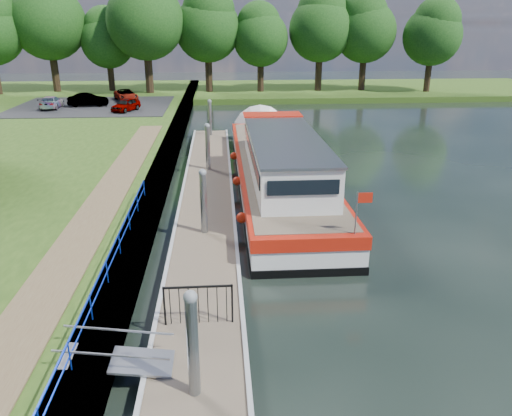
{
  "coord_description": "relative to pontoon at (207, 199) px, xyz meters",
  "views": [
    {
      "loc": [
        0.69,
        -9.45,
        8.05
      ],
      "look_at": [
        1.99,
        8.36,
        1.4
      ],
      "focal_mm": 35.0,
      "sensor_mm": 36.0,
      "label": 1
    }
  ],
  "objects": [
    {
      "name": "ground",
      "position": [
        0.0,
        -13.0,
        -0.18
      ],
      "size": [
        160.0,
        160.0,
        0.0
      ],
      "primitive_type": "plane",
      "color": "black",
      "rests_on": "ground"
    },
    {
      "name": "bank_edge",
      "position": [
        -2.55,
        2.0,
        0.2
      ],
      "size": [
        1.1,
        90.0,
        0.78
      ],
      "primitive_type": "cube",
      "color": "#473D2D",
      "rests_on": "ground"
    },
    {
      "name": "far_bank",
      "position": [
        12.0,
        39.0,
        0.12
      ],
      "size": [
        60.0,
        18.0,
        0.6
      ],
      "primitive_type": "cube",
      "color": "#2B4914",
      "rests_on": "ground"
    },
    {
      "name": "footpath",
      "position": [
        -4.4,
        -5.0,
        0.62
      ],
      "size": [
        1.6,
        40.0,
        0.05
      ],
      "primitive_type": "cube",
      "color": "brown",
      "rests_on": "riverbank"
    },
    {
      "name": "carpark",
      "position": [
        -11.0,
        25.0,
        0.62
      ],
      "size": [
        14.0,
        12.0,
        0.06
      ],
      "primitive_type": "cube",
      "color": "black",
      "rests_on": "riverbank"
    },
    {
      "name": "blue_fence",
      "position": [
        -2.75,
        -10.0,
        1.13
      ],
      "size": [
        0.04,
        18.04,
        0.72
      ],
      "color": "#0C2DBF",
      "rests_on": "riverbank"
    },
    {
      "name": "pontoon",
      "position": [
        0.0,
        0.0,
        0.0
      ],
      "size": [
        2.5,
        30.0,
        0.56
      ],
      "color": "brown",
      "rests_on": "ground"
    },
    {
      "name": "mooring_piles",
      "position": [
        0.0,
        0.0,
        1.1
      ],
      "size": [
        0.3,
        27.3,
        3.55
      ],
      "color": "gray",
      "rests_on": "ground"
    },
    {
      "name": "gangway",
      "position": [
        -1.85,
        -12.5,
        0.44
      ],
      "size": [
        2.58,
        1.0,
        0.92
      ],
      "color": "#A5A8AD",
      "rests_on": "ground"
    },
    {
      "name": "gate_panel",
      "position": [
        -0.0,
        -10.8,
        0.97
      ],
      "size": [
        1.85,
        0.05,
        1.15
      ],
      "color": "black",
      "rests_on": "ground"
    },
    {
      "name": "barge",
      "position": [
        3.6,
        2.69,
        0.9
      ],
      "size": [
        4.36,
        21.15,
        4.78
      ],
      "color": "black",
      "rests_on": "ground"
    },
    {
      "name": "horizon_trees",
      "position": [
        -1.61,
        35.68,
        7.76
      ],
      "size": [
        54.38,
        10.03,
        12.87
      ],
      "color": "#332316",
      "rests_on": "ground"
    },
    {
      "name": "car_a",
      "position": [
        -7.4,
        21.85,
        1.19
      ],
      "size": [
        2.46,
        3.43,
        1.08
      ],
      "primitive_type": "imported",
      "rotation": [
        0.0,
        0.0,
        -0.42
      ],
      "color": "#999999",
      "rests_on": "carpark"
    },
    {
      "name": "car_b",
      "position": [
        -11.32,
        24.83,
        1.24
      ],
      "size": [
        3.68,
        1.68,
        1.17
      ],
      "primitive_type": "imported",
      "rotation": [
        0.0,
        0.0,
        1.7
      ],
      "color": "#999999",
      "rests_on": "carpark"
    },
    {
      "name": "car_c",
      "position": [
        -14.31,
        23.85,
        1.19
      ],
      "size": [
        1.69,
        3.77,
        1.07
      ],
      "primitive_type": "imported",
      "rotation": [
        0.0,
        0.0,
        3.19
      ],
      "color": "#999999",
      "rests_on": "carpark"
    },
    {
      "name": "car_d",
      "position": [
        -8.43,
        28.03,
        1.2
      ],
      "size": [
        3.09,
        4.32,
        1.09
      ],
      "primitive_type": "imported",
      "rotation": [
        0.0,
        0.0,
        0.36
      ],
      "color": "#999999",
      "rests_on": "carpark"
    }
  ]
}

